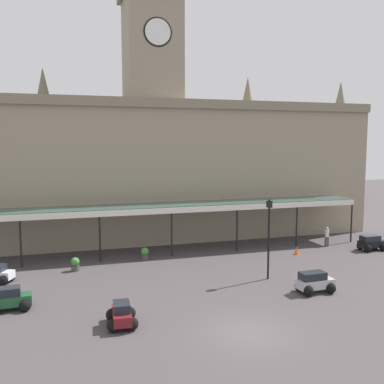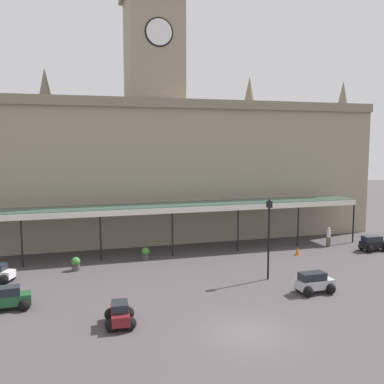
% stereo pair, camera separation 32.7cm
% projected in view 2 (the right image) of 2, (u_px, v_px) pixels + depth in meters
% --- Properties ---
extents(ground_plane, '(140.00, 140.00, 0.00)m').
position_uv_depth(ground_plane, '(247.00, 333.00, 20.62)').
color(ground_plane, '#474043').
extents(station_building, '(42.02, 6.68, 22.72)m').
position_uv_depth(station_building, '(155.00, 162.00, 40.45)').
color(station_building, gray).
rests_on(station_building, ground).
extents(entrance_canopy, '(33.74, 3.26, 3.95)m').
position_uv_depth(entrance_canopy, '(169.00, 206.00, 35.52)').
color(entrance_canopy, '#38564C').
rests_on(entrance_canopy, ground).
extents(car_silver_estate, '(2.27, 1.58, 1.27)m').
position_uv_depth(car_silver_estate, '(314.00, 284.00, 26.10)').
color(car_silver_estate, '#B2B5BA').
rests_on(car_silver_estate, ground).
extents(car_maroon_sedan, '(1.61, 2.11, 1.19)m').
position_uv_depth(car_maroon_sedan, '(120.00, 315.00, 21.48)').
color(car_maroon_sedan, maroon).
rests_on(car_maroon_sedan, ground).
extents(car_green_estate, '(2.30, 1.64, 1.27)m').
position_uv_depth(car_green_estate, '(8.00, 299.00, 23.48)').
color(car_green_estate, '#1E512D').
rests_on(car_green_estate, ground).
extents(car_black_estate, '(2.25, 1.54, 1.27)m').
position_uv_depth(car_black_estate, '(373.00, 244.00, 36.26)').
color(car_black_estate, black).
rests_on(car_black_estate, ground).
extents(pedestrian_beside_cars, '(0.34, 0.36, 1.67)m').
position_uv_depth(pedestrian_beside_cars, '(329.00, 236.00, 37.80)').
color(pedestrian_beside_cars, brown).
rests_on(pedestrian_beside_cars, ground).
extents(victorian_lamppost, '(0.30, 0.30, 5.35)m').
position_uv_depth(victorian_lamppost, '(269.00, 230.00, 28.41)').
color(victorian_lamppost, black).
rests_on(victorian_lamppost, ground).
extents(traffic_cone, '(0.40, 0.40, 0.63)m').
position_uv_depth(traffic_cone, '(298.00, 251.00, 35.01)').
color(traffic_cone, orange).
rests_on(traffic_cone, ground).
extents(planter_forecourt_centre, '(0.60, 0.60, 0.96)m').
position_uv_depth(planter_forecourt_centre, '(146.00, 253.00, 33.52)').
color(planter_forecourt_centre, '#47423D').
rests_on(planter_forecourt_centre, ground).
extents(planter_near_kerb, '(0.60, 0.60, 0.96)m').
position_uv_depth(planter_near_kerb, '(76.00, 264.00, 30.69)').
color(planter_near_kerb, '#47423D').
rests_on(planter_near_kerb, ground).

